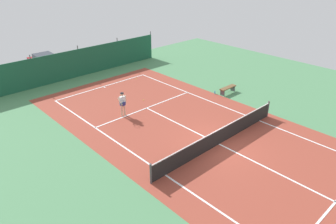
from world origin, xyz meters
TOP-DOWN VIEW (x-y plane):
  - ground_plane at (0.00, 0.00)m, footprint 36.00×36.00m
  - court_surface at (0.00, 0.00)m, footprint 11.02×26.60m
  - tennis_net at (0.00, 0.00)m, footprint 10.12×0.10m
  - back_fence at (-0.00, 15.92)m, footprint 16.30×0.98m
  - tennis_player at (-1.85, 6.56)m, footprint 0.76×0.72m
  - tennis_ball_near_player at (0.68, 7.57)m, footprint 0.07×0.07m
  - tennis_ball_midcourt at (3.06, 11.48)m, footprint 0.07×0.07m
  - parked_car at (-1.83, 18.33)m, footprint 2.11×4.25m
  - courtside_bench at (6.31, 4.22)m, footprint 1.60×0.40m
  - water_bottle at (5.45, 4.77)m, footprint 0.08×0.08m

SIDE VIEW (x-z plane):
  - ground_plane at x=0.00m, z-range 0.00..0.00m
  - court_surface at x=0.00m, z-range 0.00..0.01m
  - tennis_ball_near_player at x=0.68m, z-range 0.00..0.07m
  - tennis_ball_midcourt at x=3.06m, z-range 0.00..0.07m
  - water_bottle at x=5.45m, z-range 0.00..0.24m
  - courtside_bench at x=6.31m, z-range 0.13..0.62m
  - tennis_net at x=0.00m, z-range -0.04..1.06m
  - back_fence at x=0.00m, z-range -0.68..2.02m
  - parked_car at x=-1.83m, z-range 0.00..1.68m
  - tennis_player at x=-1.85m, z-range 0.14..1.78m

